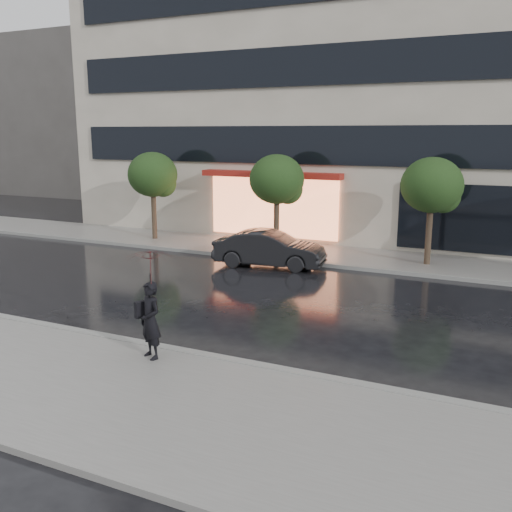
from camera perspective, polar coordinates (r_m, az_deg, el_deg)
The scene contains 12 objects.
ground at distance 13.47m, azimuth -3.20°, elevation -8.79°, with size 120.00×120.00×0.00m, color black.
sidewalk_near at distance 10.94m, azimuth -11.59°, elevation -13.87°, with size 60.00×4.50×0.12m, color slate.
sidewalk_far at distance 22.62m, azimuth 9.28°, elevation -0.07°, with size 60.00×3.50×0.12m, color slate.
curb_near at distance 12.64m, azimuth -5.40°, elevation -9.94°, with size 60.00×0.25×0.14m, color gray.
curb_far at distance 20.98m, azimuth 7.94°, elevation -0.97°, with size 60.00×0.25×0.14m, color gray.
office_building at distance 29.90m, azimuth 14.33°, elevation 19.93°, with size 30.00×12.76×18.00m.
bg_building_left at distance 50.31m, azimuth -17.71°, elevation 13.05°, with size 14.00×10.00×12.00m, color #59544F.
tree_far_west at distance 25.91m, azimuth -10.15°, elevation 7.86°, with size 2.20×2.20×3.99m.
tree_mid_west at distance 22.97m, azimuth 2.26°, elevation 7.49°, with size 2.20×2.20×3.99m.
tree_mid_east at distance 21.35m, azimuth 17.34°, elevation 6.58°, with size 2.20×2.20×3.99m.
parked_car at distance 20.81m, azimuth 1.35°, elevation 0.71°, with size 1.41×4.04×1.33m, color black.
pedestrian_with_umbrella at distance 12.06m, azimuth -10.57°, elevation -3.13°, with size 1.25×1.26×2.37m.
Camera 1 is at (6.05, -11.02, 4.84)m, focal length 40.00 mm.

